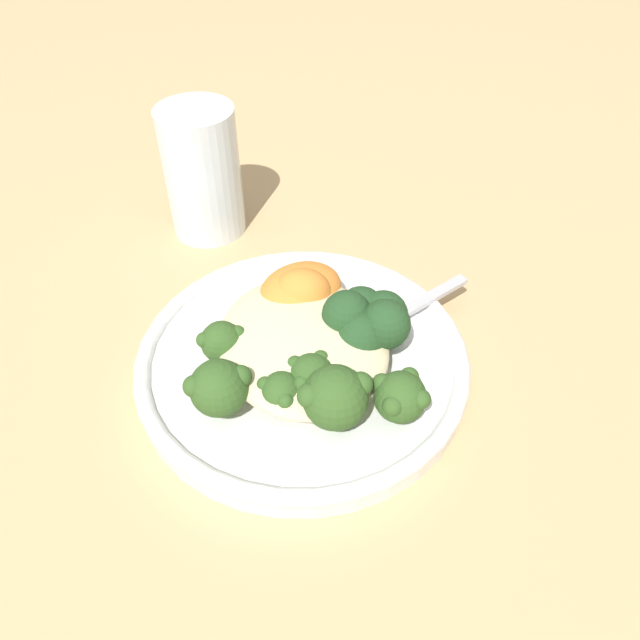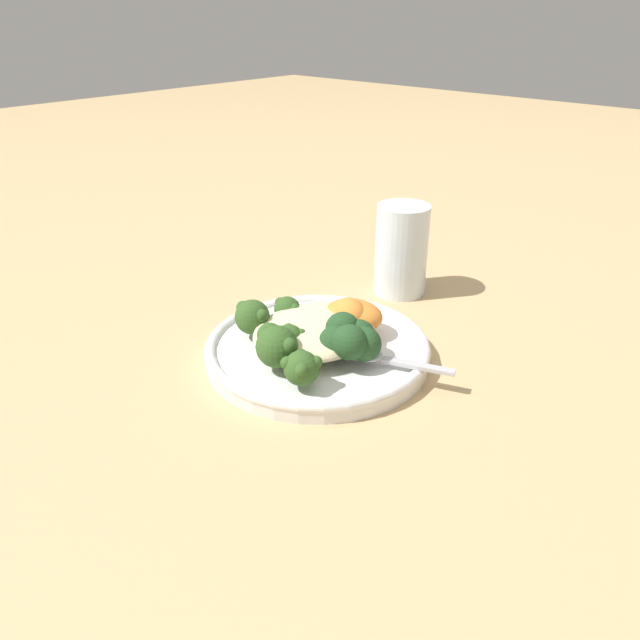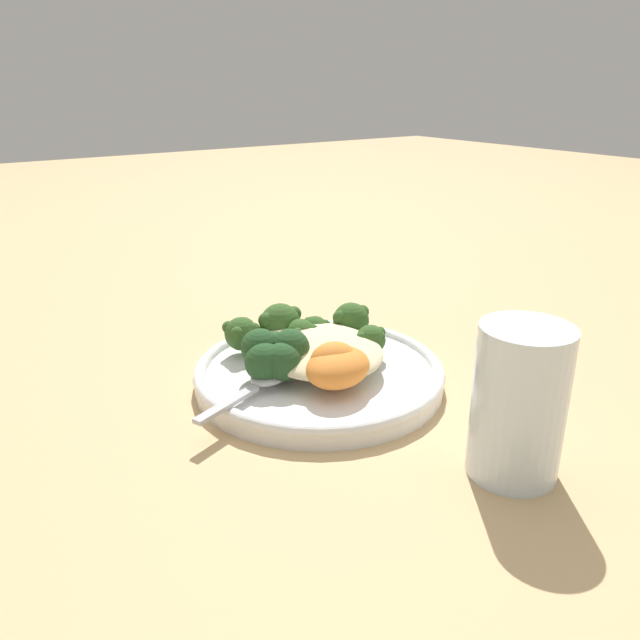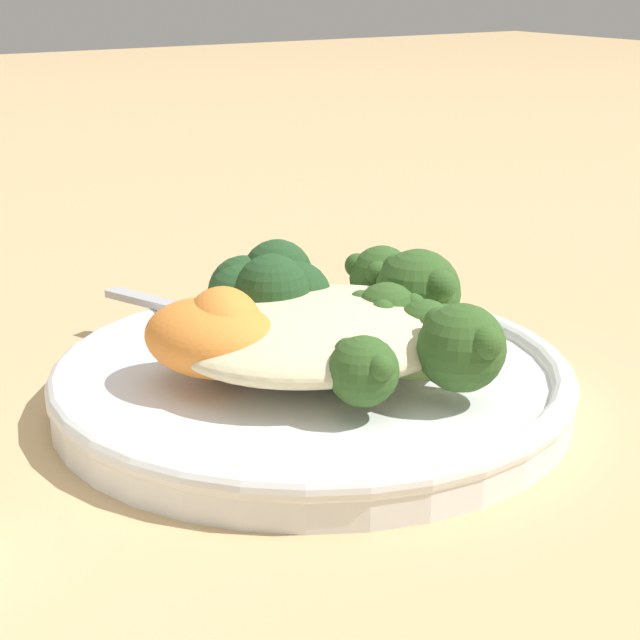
{
  "view_description": "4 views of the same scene",
  "coord_description": "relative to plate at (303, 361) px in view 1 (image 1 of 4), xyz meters",
  "views": [
    {
      "loc": [
        -0.3,
        0.08,
        0.34
      ],
      "look_at": [
        -0.02,
        0.0,
        0.06
      ],
      "focal_mm": 35.0,
      "sensor_mm": 36.0,
      "label": 1
    },
    {
      "loc": [
        -0.43,
        -0.38,
        0.34
      ],
      "look_at": [
        -0.02,
        -0.0,
        0.05
      ],
      "focal_mm": 35.0,
      "sensor_mm": 36.0,
      "label": 2
    },
    {
      "loc": [
        0.43,
        -0.3,
        0.28
      ],
      "look_at": [
        -0.02,
        0.02,
        0.06
      ],
      "focal_mm": 35.0,
      "sensor_mm": 36.0,
      "label": 3
    },
    {
      "loc": [
        0.23,
        0.39,
        0.19
      ],
      "look_at": [
        -0.01,
        0.02,
        0.04
      ],
      "focal_mm": 60.0,
      "sensor_mm": 36.0,
      "label": 4
    }
  ],
  "objects": [
    {
      "name": "sweet_potato_chunk_1",
      "position": [
        0.04,
        -0.01,
        0.03
      ],
      "size": [
        0.05,
        0.05,
        0.04
      ],
      "primitive_type": "ellipsoid",
      "rotation": [
        0.0,
        0.0,
        1.21
      ],
      "color": "orange",
      "rests_on": "plate"
    },
    {
      "name": "plate",
      "position": [
        0.0,
        0.0,
        0.0
      ],
      "size": [
        0.24,
        0.24,
        0.02
      ],
      "color": "white",
      "rests_on": "ground_plane"
    },
    {
      "name": "water_glass",
      "position": [
        0.2,
        0.04,
        0.05
      ],
      "size": [
        0.07,
        0.07,
        0.12
      ],
      "primitive_type": "cylinder",
      "color": "silver",
      "rests_on": "ground_plane"
    },
    {
      "name": "sweet_potato_chunk_0",
      "position": [
        0.04,
        -0.02,
        0.03
      ],
      "size": [
        0.07,
        0.08,
        0.03
      ],
      "primitive_type": "ellipsoid",
      "rotation": [
        0.0,
        0.0,
        1.9
      ],
      "color": "orange",
      "rests_on": "plate"
    },
    {
      "name": "spoon",
      "position": [
        0.01,
        -0.07,
        0.01
      ],
      "size": [
        0.06,
        0.11,
        0.01
      ],
      "rotation": [
        0.0,
        0.0,
        5.08
      ],
      "color": "#B7B7BC",
      "rests_on": "plate"
    },
    {
      "name": "broccoli_stalk_0",
      "position": [
        0.01,
        0.04,
        0.02
      ],
      "size": [
        0.03,
        0.09,
        0.03
      ],
      "rotation": [
        0.0,
        0.0,
        1.64
      ],
      "color": "#8EB25B",
      "rests_on": "plate"
    },
    {
      "name": "kale_tuft",
      "position": [
        -0.0,
        -0.05,
        0.03
      ],
      "size": [
        0.06,
        0.06,
        0.04
      ],
      "color": "#234723",
      "rests_on": "plate"
    },
    {
      "name": "ground_plane",
      "position": [
        0.01,
        -0.01,
        -0.01
      ],
      "size": [
        4.0,
        4.0,
        0.0
      ],
      "primitive_type": "plane",
      "color": "tan"
    },
    {
      "name": "broccoli_stalk_2",
      "position": [
        -0.03,
        0.02,
        0.02
      ],
      "size": [
        0.09,
        0.06,
        0.03
      ],
      "rotation": [
        0.0,
        0.0,
        2.61
      ],
      "color": "#8EB25B",
      "rests_on": "plate"
    },
    {
      "name": "broccoli_stalk_3",
      "position": [
        -0.03,
        0.0,
        0.02
      ],
      "size": [
        0.09,
        0.04,
        0.03
      ],
      "rotation": [
        0.0,
        0.0,
        2.93
      ],
      "color": "#8EB25B",
      "rests_on": "plate"
    },
    {
      "name": "broccoli_stalk_1",
      "position": [
        -0.03,
        0.06,
        0.03
      ],
      "size": [
        0.07,
        0.1,
        0.04
      ],
      "rotation": [
        0.0,
        0.0,
        2.12
      ],
      "color": "#8EB25B",
      "rests_on": "plate"
    },
    {
      "name": "broccoli_stalk_4",
      "position": [
        -0.05,
        -0.0,
        0.03
      ],
      "size": [
        0.12,
        0.05,
        0.04
      ],
      "rotation": [
        0.0,
        0.0,
        3.11
      ],
      "color": "#8EB25B",
      "rests_on": "plate"
    },
    {
      "name": "broccoli_stalk_5",
      "position": [
        -0.05,
        -0.04,
        0.02
      ],
      "size": [
        0.11,
        0.07,
        0.03
      ],
      "rotation": [
        0.0,
        0.0,
        3.58
      ],
      "color": "#8EB25B",
      "rests_on": "plate"
    },
    {
      "name": "quinoa_mound",
      "position": [
        -0.0,
        0.0,
        0.02
      ],
      "size": [
        0.14,
        0.12,
        0.03
      ],
      "primitive_type": "ellipsoid",
      "color": "beige",
      "rests_on": "plate"
    }
  ]
}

